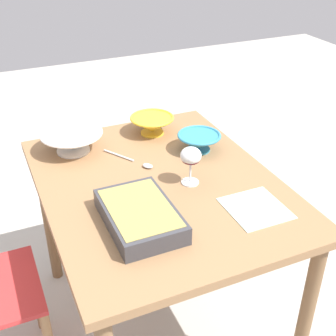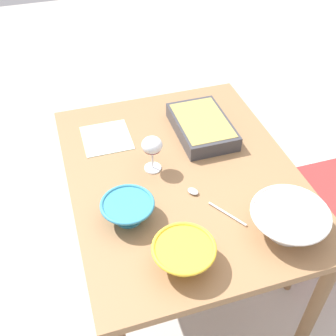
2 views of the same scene
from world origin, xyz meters
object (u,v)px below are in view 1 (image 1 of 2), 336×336
dining_table (159,203)px  casserole_dish (140,215)px  serving_bowl (152,124)px  mixing_bowl (199,141)px  wine_glass (191,158)px  serving_spoon (138,162)px  small_bowl (72,141)px  napkin (256,208)px

dining_table → casserole_dish: size_ratio=3.30×
dining_table → serving_bowl: (-0.40, 0.13, 0.14)m
dining_table → mixing_bowl: bearing=122.9°
wine_glass → serving_spoon: (-0.22, -0.13, -0.10)m
dining_table → wine_glass: wine_glass is taller
serving_spoon → wine_glass: bearing=30.7°
casserole_dish → small_bowl: 0.59m
napkin → serving_bowl: bearing=-171.1°
wine_glass → serving_spoon: wine_glass is taller
serving_bowl → wine_glass: bearing=-3.5°
serving_bowl → napkin: 0.70m
casserole_dish → small_bowl: small_bowl is taller
dining_table → small_bowl: 0.47m
mixing_bowl → serving_bowl: size_ratio=0.93×
wine_glass → serving_bowl: 0.46m
serving_spoon → napkin: serving_spoon is taller
wine_glass → casserole_dish: bearing=-58.8°
dining_table → casserole_dish: bearing=-36.4°
casserole_dish → napkin: size_ratio=1.57×
wine_glass → napkin: 0.30m
dining_table → wine_glass: size_ratio=7.30×
mixing_bowl → serving_bowl: bearing=-152.4°
napkin → casserole_dish: bearing=-101.7°
dining_table → napkin: (0.30, 0.24, 0.10)m
small_bowl → serving_spoon: size_ratio=1.13×
mixing_bowl → serving_spoon: size_ratio=0.80×
small_bowl → napkin: small_bowl is taller
dining_table → wine_glass: (0.05, 0.11, 0.21)m
mixing_bowl → napkin: mixing_bowl is taller
wine_glass → napkin: (0.24, 0.14, -0.11)m
small_bowl → napkin: 0.83m
wine_glass → mixing_bowl: size_ratio=0.81×
casserole_dish → serving_bowl: 0.68m
mixing_bowl → napkin: bearing=-1.6°
napkin → wine_glass: bearing=-150.7°
wine_glass → casserole_dish: size_ratio=0.45×
dining_table → serving_spoon: 0.20m
serving_bowl → serving_spoon: serving_bowl is taller
wine_glass → casserole_dish: 0.32m
wine_glass → small_bowl: wine_glass is taller
small_bowl → serving_spoon: 0.30m
serving_spoon → napkin: 0.53m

